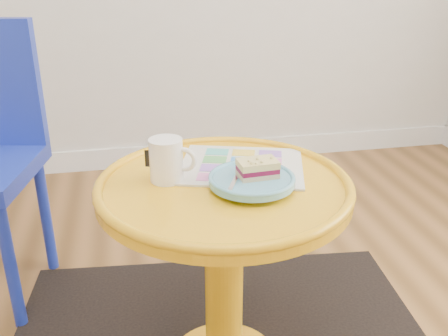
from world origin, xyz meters
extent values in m
cube|color=white|center=(0.00, 1.99, 0.06)|extent=(4.00, 0.02, 0.12)
cylinder|color=#F3AA14|center=(0.24, 0.41, 0.30)|extent=(0.10, 0.10, 0.54)
cylinder|color=#F3AA14|center=(0.24, 0.41, 0.58)|extent=(0.63, 0.63, 0.03)
cylinder|color=#1A2EAE|center=(-0.38, 0.72, 0.22)|extent=(0.04, 0.04, 0.44)
cylinder|color=#1A2EAE|center=(-0.31, 1.04, 0.22)|extent=(0.04, 0.04, 0.44)
cube|color=silver|center=(0.30, 0.50, 0.60)|extent=(0.39, 0.35, 0.01)
cylinder|color=white|center=(0.10, 0.45, 0.65)|extent=(0.08, 0.08, 0.11)
torus|color=white|center=(0.14, 0.43, 0.66)|extent=(0.06, 0.04, 0.06)
cylinder|color=#D1B78C|center=(0.10, 0.45, 0.70)|extent=(0.08, 0.08, 0.01)
cylinder|color=#5FABCA|center=(0.29, 0.36, 0.61)|extent=(0.08, 0.08, 0.01)
cylinder|color=#5FABCA|center=(0.29, 0.36, 0.62)|extent=(0.21, 0.21, 0.02)
cube|color=#D3BC8C|center=(0.31, 0.37, 0.63)|extent=(0.10, 0.07, 0.01)
cube|color=maroon|center=(0.31, 0.37, 0.65)|extent=(0.10, 0.07, 0.01)
cube|color=#EADB8C|center=(0.31, 0.37, 0.66)|extent=(0.10, 0.07, 0.02)
cube|color=silver|center=(0.25, 0.35, 0.63)|extent=(0.06, 0.11, 0.00)
cube|color=silver|center=(0.28, 0.41, 0.63)|extent=(0.03, 0.04, 0.00)
camera|label=1|loc=(0.02, -0.69, 1.12)|focal=40.00mm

